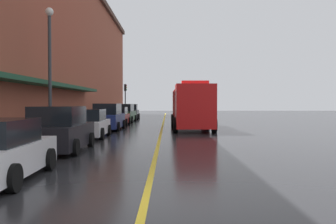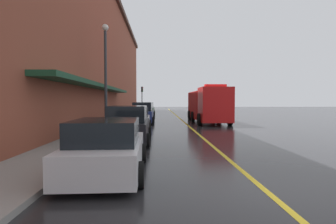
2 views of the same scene
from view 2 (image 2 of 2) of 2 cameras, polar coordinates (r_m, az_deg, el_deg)
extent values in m
plane|color=#232326|center=(30.60, 2.56, -1.43)|extent=(112.00, 112.00, 0.00)
cube|color=gray|center=(30.72, -9.05, -1.30)|extent=(2.40, 70.00, 0.15)
cube|color=gold|center=(30.60, 2.56, -1.42)|extent=(0.16, 70.00, 0.01)
cube|color=brown|center=(31.78, -22.45, 11.52)|extent=(11.80, 64.00, 14.35)
cube|color=#19472D|center=(21.90, -13.68, 5.08)|extent=(1.20, 22.40, 0.24)
cube|color=silver|center=(7.86, -12.70, -8.73)|extent=(1.99, 4.26, 0.76)
cube|color=black|center=(7.55, -13.00, -3.92)|extent=(1.75, 2.36, 0.62)
cylinder|color=black|center=(9.35, -17.22, -8.45)|extent=(0.24, 0.65, 0.64)
cylinder|color=black|center=(9.10, -5.36, -8.65)|extent=(0.24, 0.65, 0.64)
cylinder|color=black|center=(6.91, -22.46, -12.42)|extent=(0.24, 0.65, 0.64)
cylinder|color=black|center=(6.56, -6.10, -13.05)|extent=(0.24, 0.65, 0.64)
cube|color=black|center=(13.24, -8.36, -3.84)|extent=(1.90, 4.41, 0.90)
cube|color=black|center=(12.96, -8.48, -0.34)|extent=(1.70, 2.43, 0.74)
cylinder|color=black|center=(14.75, -11.48, -4.41)|extent=(0.22, 0.64, 0.64)
cylinder|color=black|center=(14.57, -4.04, -4.46)|extent=(0.22, 0.64, 0.64)
cylinder|color=black|center=(12.08, -13.56, -5.95)|extent=(0.22, 0.64, 0.64)
cylinder|color=black|center=(11.86, -4.45, -6.04)|extent=(0.22, 0.64, 0.64)
cube|color=silver|center=(18.96, -6.65, -2.11)|extent=(1.86, 4.25, 0.78)
cube|color=black|center=(18.71, -6.70, 0.02)|extent=(1.64, 2.35, 0.64)
cylinder|color=black|center=(20.35, -8.95, -2.51)|extent=(0.23, 0.64, 0.64)
cylinder|color=black|center=(20.25, -3.89, -2.51)|extent=(0.23, 0.64, 0.64)
cylinder|color=black|center=(17.76, -9.78, -3.24)|extent=(0.23, 0.64, 0.64)
cylinder|color=black|center=(17.65, -3.99, -3.24)|extent=(0.23, 0.64, 0.64)
cube|color=navy|center=(24.75, -5.33, -0.84)|extent=(1.86, 4.66, 0.95)
cube|color=black|center=(24.48, -5.37, 1.14)|extent=(1.66, 2.57, 0.78)
cylinder|color=black|center=(26.27, -7.10, -1.38)|extent=(0.23, 0.64, 0.64)
cylinder|color=black|center=(26.16, -3.11, -1.39)|extent=(0.23, 0.64, 0.64)
cylinder|color=black|center=(23.42, -7.80, -1.85)|extent=(0.23, 0.64, 0.64)
cylinder|color=black|center=(23.29, -3.32, -1.86)|extent=(0.23, 0.64, 0.64)
cube|color=maroon|center=(29.88, -4.85, -0.45)|extent=(1.75, 4.13, 0.77)
cube|color=black|center=(29.64, -4.88, 0.89)|extent=(1.56, 2.28, 0.63)
cylinder|color=black|center=(31.21, -6.35, -0.78)|extent=(0.22, 0.64, 0.64)
cylinder|color=black|center=(31.14, -3.16, -0.77)|extent=(0.22, 0.64, 0.64)
cylinder|color=black|center=(28.67, -6.69, -1.06)|extent=(0.22, 0.64, 0.64)
cylinder|color=black|center=(28.59, -3.22, -1.06)|extent=(0.22, 0.64, 0.64)
cube|color=#2D5133|center=(35.67, -4.49, 0.14)|extent=(1.93, 4.92, 0.91)
cube|color=black|center=(35.40, -4.53, 1.46)|extent=(1.68, 2.72, 0.75)
cylinder|color=black|center=(37.26, -5.69, -0.25)|extent=(0.24, 0.65, 0.64)
cylinder|color=black|center=(37.13, -2.94, -0.25)|extent=(0.24, 0.65, 0.64)
cylinder|color=black|center=(34.26, -6.17, -0.49)|extent=(0.24, 0.65, 0.64)
cylinder|color=black|center=(34.12, -3.18, -0.49)|extent=(0.24, 0.65, 0.64)
cube|color=#595B60|center=(41.92, -4.23, 0.47)|extent=(1.90, 4.25, 0.89)
cube|color=black|center=(41.69, -4.24, 1.57)|extent=(1.68, 2.35, 0.73)
cylinder|color=black|center=(43.26, -5.41, 0.12)|extent=(0.23, 0.64, 0.64)
cylinder|color=black|center=(43.23, -2.99, 0.13)|extent=(0.23, 0.64, 0.64)
cylinder|color=black|center=(40.65, -5.55, -0.02)|extent=(0.23, 0.64, 0.64)
cylinder|color=black|center=(40.62, -2.97, -0.02)|extent=(0.23, 0.64, 0.64)
cube|color=red|center=(22.56, 9.92, 1.54)|extent=(2.55, 2.60, 2.85)
cube|color=red|center=(27.24, 7.71, 1.46)|extent=(2.59, 6.27, 2.62)
cube|color=red|center=(22.59, 9.94, 5.45)|extent=(1.77, 0.62, 0.24)
cylinder|color=black|center=(23.01, 12.93, -1.52)|extent=(0.31, 1.00, 1.00)
cylinder|color=black|center=(22.46, 6.67, -1.57)|extent=(0.31, 1.00, 1.00)
cylinder|color=black|center=(26.78, 10.67, -0.95)|extent=(0.31, 1.00, 1.00)
cylinder|color=black|center=(26.30, 5.28, -0.98)|extent=(0.31, 1.00, 1.00)
cylinder|color=black|center=(29.23, 9.52, -0.66)|extent=(0.31, 1.00, 1.00)
cylinder|color=black|center=(28.80, 4.57, -0.68)|extent=(0.31, 1.00, 1.00)
cylinder|color=#4C4C51|center=(42.76, -5.94, 0.57)|extent=(0.07, 0.07, 1.05)
cube|color=black|center=(42.74, -5.94, 1.46)|extent=(0.14, 0.18, 0.28)
cylinder|color=#4C4C51|center=(23.87, -9.01, -0.93)|extent=(0.07, 0.07, 1.05)
cube|color=black|center=(23.84, -9.02, 0.67)|extent=(0.14, 0.18, 0.28)
cylinder|color=#4C4C51|center=(43.69, -5.85, 0.61)|extent=(0.07, 0.07, 1.05)
cube|color=black|center=(43.67, -5.86, 1.48)|extent=(0.14, 0.18, 0.28)
cylinder|color=#4C4C51|center=(36.11, -6.65, 0.22)|extent=(0.07, 0.07, 1.05)
cube|color=black|center=(36.09, -6.66, 1.28)|extent=(0.14, 0.18, 0.28)
cylinder|color=#33383D|center=(18.51, -13.01, 6.51)|extent=(0.18, 0.18, 6.50)
sphere|color=white|center=(19.07, -13.12, 16.96)|extent=(0.44, 0.44, 0.44)
cylinder|color=#232326|center=(47.29, -5.51, 2.18)|extent=(0.14, 0.14, 3.40)
cube|color=black|center=(47.33, -5.52, 4.78)|extent=(0.28, 0.36, 0.90)
sphere|color=red|center=(47.33, -5.33, 5.14)|extent=(0.16, 0.16, 0.16)
sphere|color=gold|center=(47.32, -5.32, 4.78)|extent=(0.16, 0.16, 0.16)
sphere|color=green|center=(47.31, -5.32, 4.42)|extent=(0.16, 0.16, 0.16)
camera|label=1|loc=(3.29, 115.26, -3.01)|focal=38.71mm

